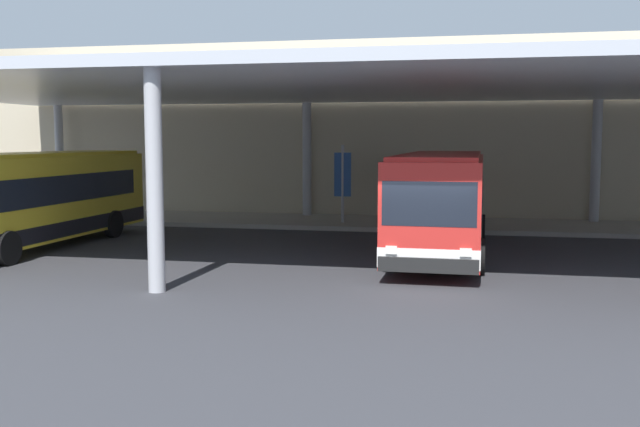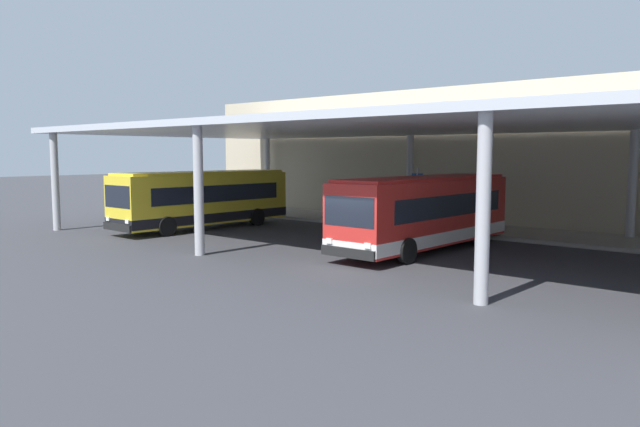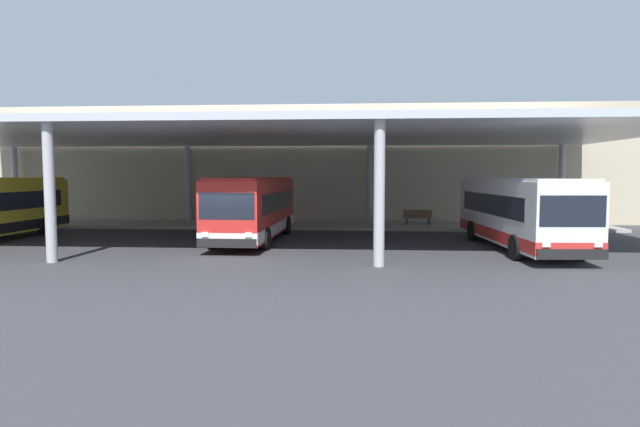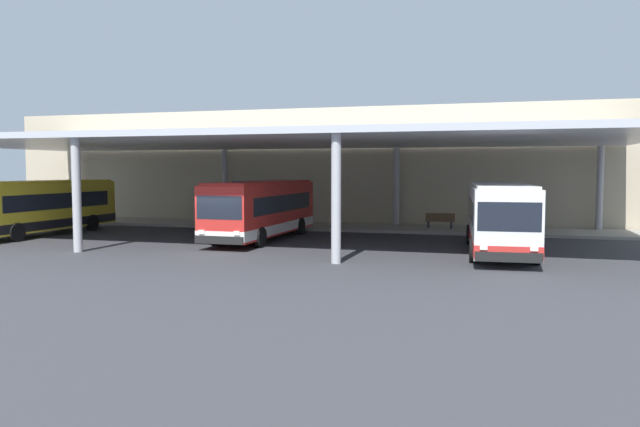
% 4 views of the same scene
% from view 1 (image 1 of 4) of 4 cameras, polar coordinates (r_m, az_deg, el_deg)
% --- Properties ---
extents(ground_plane, '(200.00, 200.00, 0.00)m').
position_cam_1_polar(ground_plane, '(18.59, 8.28, -5.38)').
color(ground_plane, '#3D3D42').
extents(platform_kerb, '(42.00, 4.50, 0.18)m').
position_cam_1_polar(platform_kerb, '(30.18, 9.70, -0.88)').
color(platform_kerb, '#A39E93').
rests_on(platform_kerb, ground).
extents(station_building_facade, '(48.00, 1.60, 8.08)m').
position_cam_1_polar(station_building_facade, '(33.22, 10.04, 6.55)').
color(station_building_facade, '#C1B293').
rests_on(station_building_facade, ground).
extents(canopy_shelter, '(40.00, 17.00, 5.55)m').
position_cam_1_polar(canopy_shelter, '(23.79, 9.33, 9.92)').
color(canopy_shelter, silver).
rests_on(canopy_shelter, ground).
extents(bus_nearest_bay, '(2.85, 10.57, 3.17)m').
position_cam_1_polar(bus_nearest_bay, '(25.72, -21.56, 1.12)').
color(bus_nearest_bay, yellow).
rests_on(bus_nearest_bay, ground).
extents(bus_second_bay, '(2.85, 10.57, 3.17)m').
position_cam_1_polar(bus_second_bay, '(22.85, 9.57, 0.90)').
color(bus_second_bay, red).
rests_on(bus_second_bay, ground).
extents(banner_sign, '(0.70, 0.12, 3.20)m').
position_cam_1_polar(banner_sign, '(29.64, 1.80, 2.75)').
color(banner_sign, '#B2B2B7').
rests_on(banner_sign, platform_kerb).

